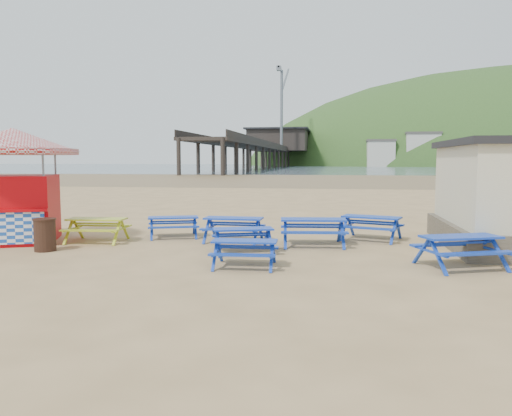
% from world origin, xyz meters
% --- Properties ---
extents(ground, '(400.00, 400.00, 0.00)m').
position_xyz_m(ground, '(0.00, 0.00, 0.00)').
color(ground, tan).
rests_on(ground, ground).
extents(wet_sand, '(400.00, 400.00, 0.00)m').
position_xyz_m(wet_sand, '(0.00, 55.00, 0.00)').
color(wet_sand, brown).
rests_on(wet_sand, ground).
extents(sea, '(400.00, 400.00, 0.00)m').
position_xyz_m(sea, '(0.00, 170.00, 0.01)').
color(sea, '#4B5E6B').
rests_on(sea, ground).
extents(picnic_table_blue_a, '(1.98, 1.78, 0.68)m').
position_xyz_m(picnic_table_blue_a, '(-1.72, 1.33, 0.34)').
color(picnic_table_blue_a, '#06249B').
rests_on(picnic_table_blue_a, ground).
extents(picnic_table_blue_b, '(2.19, 1.97, 0.76)m').
position_xyz_m(picnic_table_blue_b, '(4.73, 1.78, 0.38)').
color(picnic_table_blue_b, '#06249B').
rests_on(picnic_table_blue_b, ground).
extents(picnic_table_blue_c, '(2.08, 1.75, 0.81)m').
position_xyz_m(picnic_table_blue_c, '(2.93, 0.43, 0.41)').
color(picnic_table_blue_c, '#06249B').
rests_on(picnic_table_blue_c, ground).
extents(picnic_table_blue_d, '(1.97, 1.76, 0.69)m').
position_xyz_m(picnic_table_blue_d, '(1.06, -1.05, 0.34)').
color(picnic_table_blue_d, '#06249B').
rests_on(picnic_table_blue_d, ground).
extents(picnic_table_blue_e, '(1.60, 1.31, 0.65)m').
position_xyz_m(picnic_table_blue_e, '(1.43, -2.85, 0.33)').
color(picnic_table_blue_e, '#06249B').
rests_on(picnic_table_blue_e, ground).
extents(picnic_table_blue_f, '(2.24, 2.03, 0.77)m').
position_xyz_m(picnic_table_blue_f, '(6.51, -2.17, 0.39)').
color(picnic_table_blue_f, '#06249B').
rests_on(picnic_table_blue_f, ground).
extents(picnic_table_yellow, '(1.87, 1.55, 0.74)m').
position_xyz_m(picnic_table_yellow, '(-3.79, 0.07, 0.37)').
color(picnic_table_yellow, gold).
rests_on(picnic_table_yellow, ground).
extents(ice_cream_kiosk, '(5.13, 5.13, 3.54)m').
position_xyz_m(ice_cream_kiosk, '(-6.29, -0.31, 2.23)').
color(ice_cream_kiosk, '#B9030A').
rests_on(ice_cream_kiosk, ground).
extents(litter_bin, '(0.63, 0.63, 0.92)m').
position_xyz_m(litter_bin, '(-4.51, -1.64, 0.47)').
color(litter_bin, '#321C12').
rests_on(litter_bin, ground).
extents(pier, '(24.00, 220.00, 39.29)m').
position_xyz_m(pier, '(-17.99, 178.23, 5.46)').
color(pier, black).
rests_on(pier, ground).
extents(picnic_table_blue_g, '(1.86, 1.51, 0.76)m').
position_xyz_m(picnic_table_blue_g, '(0.43, 0.79, 0.38)').
color(picnic_table_blue_g, '#06249B').
rests_on(picnic_table_blue_g, ground).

